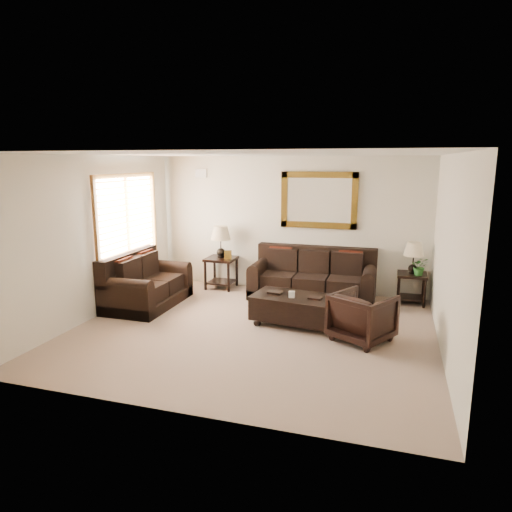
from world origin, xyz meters
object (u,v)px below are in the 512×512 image
(loveseat, at_px, (145,286))
(armchair, at_px, (362,315))
(sofa, at_px, (313,280))
(end_table_left, at_px, (221,248))
(end_table_right, at_px, (413,264))
(coffee_table, at_px, (296,307))

(loveseat, height_order, armchair, loveseat)
(sofa, relative_size, armchair, 2.95)
(loveseat, distance_m, end_table_left, 1.81)
(sofa, bearing_deg, loveseat, -154.83)
(sofa, distance_m, end_table_left, 2.01)
(armchair, bearing_deg, end_table_right, -79.67)
(loveseat, distance_m, end_table_right, 4.94)
(sofa, distance_m, armchair, 2.22)
(sofa, xyz_separation_m, end_table_left, (-1.95, 0.13, 0.50))
(loveseat, bearing_deg, armchair, -98.54)
(armchair, bearing_deg, coffee_table, 9.51)
(end_table_left, height_order, armchair, end_table_left)
(end_table_left, xyz_separation_m, coffee_table, (1.95, -1.68, -0.55))
(sofa, height_order, armchair, sofa)
(end_table_right, height_order, armchair, end_table_right)
(loveseat, height_order, end_table_right, end_table_right)
(sofa, xyz_separation_m, loveseat, (-2.88, -1.35, 0.01))
(end_table_right, xyz_separation_m, coffee_table, (-1.81, -1.71, -0.46))
(end_table_left, bearing_deg, sofa, -3.68)
(end_table_left, bearing_deg, loveseat, -122.20)
(end_table_left, xyz_separation_m, end_table_right, (3.76, 0.03, -0.10))
(end_table_left, bearing_deg, armchair, -34.42)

